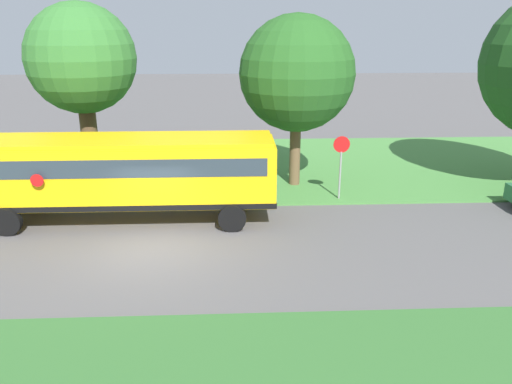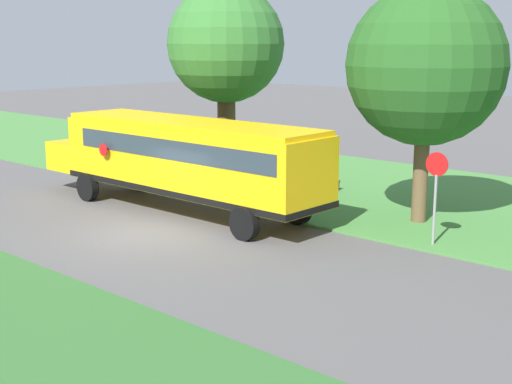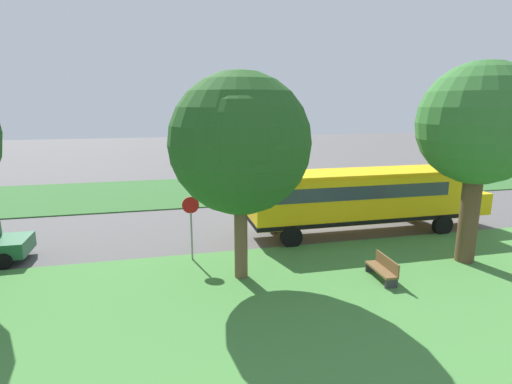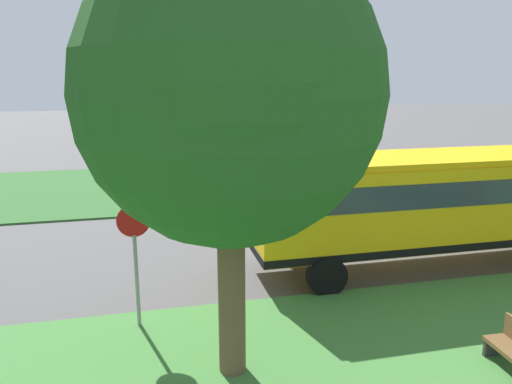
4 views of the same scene
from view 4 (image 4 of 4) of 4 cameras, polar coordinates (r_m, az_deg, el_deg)
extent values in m
plane|color=#565454|center=(17.08, 11.61, -4.97)|extent=(120.00, 120.00, 0.00)
cube|color=#33662D|center=(25.22, 3.11, 1.42)|extent=(10.00, 80.00, 0.07)
cube|color=yellow|center=(14.72, 19.94, -0.82)|extent=(2.50, 10.50, 2.20)
cube|color=yellow|center=(14.49, 20.31, 3.70)|extent=(2.35, 10.29, 0.16)
cube|color=black|center=(14.98, 19.63, -4.45)|extent=(2.54, 10.54, 0.20)
cube|color=#2D3842|center=(14.46, 19.08, 0.88)|extent=(2.53, 9.24, 0.64)
cylinder|color=red|center=(17.49, 25.41, 1.37)|extent=(0.03, 0.44, 0.44)
cylinder|color=black|center=(14.66, 4.54, -5.81)|extent=(0.30, 1.00, 1.00)
cylinder|color=black|center=(12.46, 8.08, -9.50)|extent=(0.30, 1.00, 1.00)
cylinder|color=brown|center=(8.93, -2.80, -11.45)|extent=(0.48, 0.48, 3.17)
sphere|color=#23561E|center=(8.10, -3.08, 11.25)|extent=(4.97, 4.97, 4.97)
sphere|color=#23561E|center=(7.33, -2.84, 12.67)|extent=(3.61, 3.61, 3.61)
cylinder|color=gray|center=(10.94, -13.44, -10.02)|extent=(0.08, 0.08, 2.10)
cylinder|color=red|center=(10.48, -13.84, -3.23)|extent=(0.03, 0.68, 0.68)
cube|color=#333333|center=(10.97, 25.60, -15.79)|extent=(0.10, 0.45, 0.45)
camera|label=1|loc=(30.03, -5.43, 16.88)|focal=35.00mm
camera|label=2|loc=(29.60, -32.99, 12.38)|focal=50.00mm
camera|label=3|loc=(5.88, 179.06, -3.79)|focal=28.00mm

